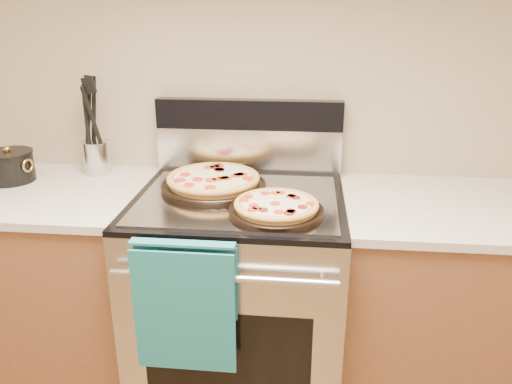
# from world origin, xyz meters

# --- Properties ---
(wall_back) EXTENTS (4.00, 0.00, 4.00)m
(wall_back) POSITION_xyz_m (0.00, 2.00, 1.35)
(wall_back) COLOR tan
(wall_back) RESTS_ON ground
(range_body) EXTENTS (0.76, 0.68, 0.90)m
(range_body) POSITION_xyz_m (0.00, 1.65, 0.45)
(range_body) COLOR #B7B7BC
(range_body) RESTS_ON ground
(oven_window) EXTENTS (0.56, 0.01, 0.40)m
(oven_window) POSITION_xyz_m (0.00, 1.31, 0.45)
(oven_window) COLOR black
(oven_window) RESTS_ON range_body
(cooktop) EXTENTS (0.76, 0.68, 0.02)m
(cooktop) POSITION_xyz_m (0.00, 1.65, 0.91)
(cooktop) COLOR black
(cooktop) RESTS_ON range_body
(backsplash_lower) EXTENTS (0.76, 0.06, 0.18)m
(backsplash_lower) POSITION_xyz_m (0.00, 1.96, 1.01)
(backsplash_lower) COLOR silver
(backsplash_lower) RESTS_ON cooktop
(backsplash_upper) EXTENTS (0.76, 0.06, 0.12)m
(backsplash_upper) POSITION_xyz_m (0.00, 1.96, 1.16)
(backsplash_upper) COLOR black
(backsplash_upper) RESTS_ON backsplash_lower
(oven_handle) EXTENTS (0.70, 0.03, 0.03)m
(oven_handle) POSITION_xyz_m (0.00, 1.27, 0.80)
(oven_handle) COLOR silver
(oven_handle) RESTS_ON range_body
(dish_towel) EXTENTS (0.32, 0.05, 0.42)m
(dish_towel) POSITION_xyz_m (-0.12, 1.27, 0.70)
(dish_towel) COLOR #1B8776
(dish_towel) RESTS_ON oven_handle
(foil_sheet) EXTENTS (0.70, 0.55, 0.01)m
(foil_sheet) POSITION_xyz_m (0.00, 1.62, 0.92)
(foil_sheet) COLOR gray
(foil_sheet) RESTS_ON cooktop
(cabinet_left) EXTENTS (1.00, 0.62, 0.88)m
(cabinet_left) POSITION_xyz_m (-0.88, 1.68, 0.44)
(cabinet_left) COLOR brown
(cabinet_left) RESTS_ON ground
(countertop_left) EXTENTS (1.02, 0.64, 0.03)m
(countertop_left) POSITION_xyz_m (-0.88, 1.68, 0.90)
(countertop_left) COLOR beige
(countertop_left) RESTS_ON cabinet_left
(cabinet_right) EXTENTS (1.00, 0.62, 0.88)m
(cabinet_right) POSITION_xyz_m (0.88, 1.68, 0.44)
(cabinet_right) COLOR brown
(cabinet_right) RESTS_ON ground
(countertop_right) EXTENTS (1.02, 0.64, 0.03)m
(countertop_right) POSITION_xyz_m (0.88, 1.68, 0.90)
(countertop_right) COLOR beige
(countertop_right) RESTS_ON cabinet_right
(pepperoni_pizza_back) EXTENTS (0.50, 0.50, 0.05)m
(pepperoni_pizza_back) POSITION_xyz_m (-0.11, 1.72, 0.95)
(pepperoni_pizza_back) COLOR #BC8439
(pepperoni_pizza_back) RESTS_ON foil_sheet
(pepperoni_pizza_front) EXTENTS (0.41, 0.41, 0.04)m
(pepperoni_pizza_front) POSITION_xyz_m (0.15, 1.50, 0.95)
(pepperoni_pizza_front) COLOR #BC8439
(pepperoni_pizza_front) RESTS_ON foil_sheet
(utensil_crock) EXTENTS (0.12, 0.12, 0.14)m
(utensil_crock) POSITION_xyz_m (-0.63, 1.89, 0.98)
(utensil_crock) COLOR silver
(utensil_crock) RESTS_ON countertop_left
(saucepan) EXTENTS (0.23, 0.23, 0.11)m
(saucepan) POSITION_xyz_m (-0.94, 1.76, 0.97)
(saucepan) COLOR black
(saucepan) RESTS_ON countertop_left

